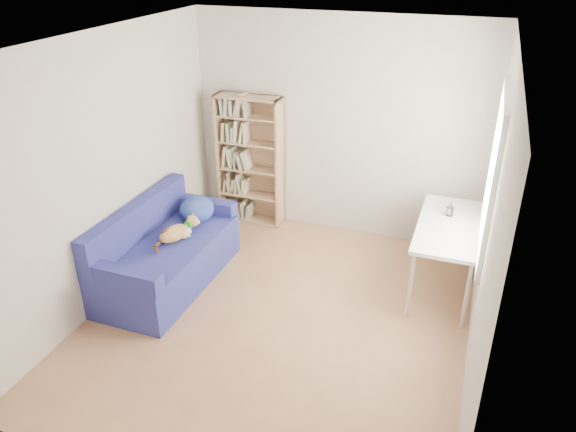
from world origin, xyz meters
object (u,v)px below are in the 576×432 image
(bookshelf, at_px, (250,165))
(pen_cup, at_px, (450,211))
(desk, at_px, (449,230))
(sofa, at_px, (166,253))

(bookshelf, distance_m, pen_cup, 2.54)
(bookshelf, relative_size, desk, 1.22)
(sofa, height_order, bookshelf, bookshelf)
(bookshelf, bearing_deg, desk, -17.93)
(sofa, xyz_separation_m, desk, (2.78, 0.81, 0.35))
(sofa, distance_m, desk, 2.92)
(desk, bearing_deg, sofa, -163.77)
(bookshelf, distance_m, desk, 2.62)
(sofa, bearing_deg, bookshelf, 80.81)
(pen_cup, bearing_deg, desk, -83.96)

